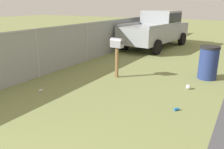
% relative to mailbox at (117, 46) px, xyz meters
% --- Properties ---
extents(mailbox, '(0.25, 0.46, 1.37)m').
position_rel_mailbox_xyz_m(mailbox, '(0.00, 0.00, 0.00)').
color(mailbox, brown).
rests_on(mailbox, ground).
extents(pickup_truck, '(5.49, 2.65, 2.09)m').
position_rel_mailbox_xyz_m(pickup_truck, '(6.34, 0.91, 0.02)').
color(pickup_truck, '#93999E').
rests_on(pickup_truck, ground).
extents(trash_bin, '(0.65, 0.65, 1.13)m').
position_rel_mailbox_xyz_m(trash_bin, '(1.45, -2.74, -0.52)').
color(trash_bin, navy).
rests_on(trash_bin, ground).
extents(fence_section, '(19.88, 0.07, 1.68)m').
position_rel_mailbox_xyz_m(fence_section, '(2.87, 2.35, -0.18)').
color(fence_section, '#9EA3A8').
rests_on(fence_section, ground).
extents(litter_bag_far_scatter, '(0.14, 0.14, 0.14)m').
position_rel_mailbox_xyz_m(litter_bag_far_scatter, '(0.07, -2.45, -1.02)').
color(litter_bag_far_scatter, silver).
rests_on(litter_bag_far_scatter, ground).
extents(litter_can_by_mailbox, '(0.14, 0.10, 0.07)m').
position_rel_mailbox_xyz_m(litter_can_by_mailbox, '(-2.36, 1.22, -1.05)').
color(litter_can_by_mailbox, silver).
rests_on(litter_can_by_mailbox, ground).
extents(litter_can_near_hydrant, '(0.13, 0.13, 0.07)m').
position_rel_mailbox_xyz_m(litter_can_near_hydrant, '(-1.56, -2.55, -1.05)').
color(litter_can_near_hydrant, blue).
rests_on(litter_can_near_hydrant, ground).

